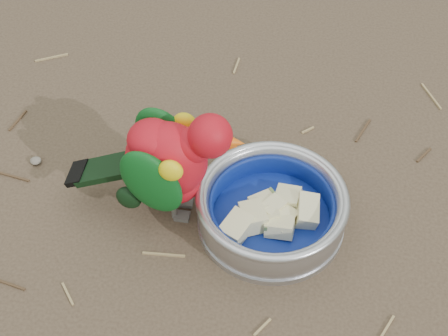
# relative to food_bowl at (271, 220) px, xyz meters

# --- Properties ---
(ground) EXTENTS (60.00, 60.00, 0.00)m
(ground) POSITION_rel_food_bowl_xyz_m (-0.02, -0.07, -0.01)
(ground) COLOR #4D3D2E
(food_bowl) EXTENTS (0.20, 0.20, 0.02)m
(food_bowl) POSITION_rel_food_bowl_xyz_m (0.00, 0.00, 0.00)
(food_bowl) COLOR #B2B2BA
(food_bowl) RESTS_ON ground
(bowl_wall) EXTENTS (0.20, 0.20, 0.04)m
(bowl_wall) POSITION_rel_food_bowl_xyz_m (0.00, 0.00, 0.03)
(bowl_wall) COLOR #B2B2BA
(bowl_wall) RESTS_ON food_bowl
(fruit_wedges) EXTENTS (0.12, 0.12, 0.03)m
(fruit_wedges) POSITION_rel_food_bowl_xyz_m (0.00, 0.00, 0.02)
(fruit_wedges) COLOR beige
(fruit_wedges) RESTS_ON food_bowl
(lory_parrot) EXTENTS (0.22, 0.11, 0.18)m
(lory_parrot) POSITION_rel_food_bowl_xyz_m (-0.14, 0.00, 0.08)
(lory_parrot) COLOR #B30E1A
(lory_parrot) RESTS_ON ground
(ground_debris) EXTENTS (0.90, 0.80, 0.01)m
(ground_debris) POSITION_rel_food_bowl_xyz_m (-0.05, 0.02, -0.01)
(ground_debris) COLOR #9D8456
(ground_debris) RESTS_ON ground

